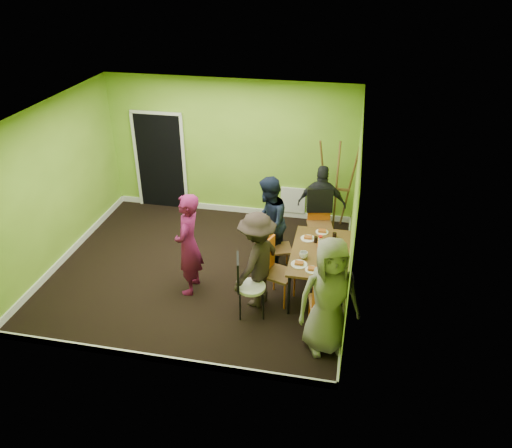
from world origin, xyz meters
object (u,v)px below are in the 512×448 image
(dining_table, at_px, (320,254))
(chair_back_end, at_px, (320,207))
(thermos, at_px, (320,244))
(chair_bentwood, at_px, (247,283))
(person_left_near, at_px, (257,260))
(chair_front_end, at_px, (325,301))
(chair_left_near, at_px, (275,267))
(person_back_end, at_px, (322,204))
(orange_bottle, at_px, (319,244))
(person_standing, at_px, (188,244))
(person_front_end, at_px, (329,297))
(chair_left_far, at_px, (276,244))
(person_left_far, at_px, (268,223))
(easel, at_px, (337,187))
(blue_bottle, at_px, (338,262))

(dining_table, bearing_deg, chair_back_end, 95.69)
(thermos, bearing_deg, chair_bentwood, -140.10)
(thermos, distance_m, person_left_near, 1.06)
(chair_front_end, bearing_deg, dining_table, 88.53)
(chair_front_end, relative_size, person_left_near, 0.64)
(chair_left_near, xyz_separation_m, person_back_end, (0.55, 1.94, 0.18))
(person_left_near, distance_m, person_back_end, 2.26)
(orange_bottle, bearing_deg, person_standing, -165.16)
(chair_left_near, height_order, person_front_end, person_front_end)
(person_left_near, relative_size, person_front_end, 0.91)
(person_standing, relative_size, person_left_near, 1.09)
(chair_back_end, height_order, orange_bottle, chair_back_end)
(chair_front_end, bearing_deg, person_back_end, 85.47)
(chair_left_near, bearing_deg, person_back_end, -178.56)
(orange_bottle, bearing_deg, chair_left_far, 158.42)
(person_left_far, distance_m, person_front_end, 2.24)
(easel, bearing_deg, blue_bottle, -85.78)
(chair_left_far, distance_m, easel, 1.88)
(chair_back_end, distance_m, easel, 0.67)
(person_standing, bearing_deg, easel, 136.48)
(person_back_end, bearing_deg, chair_left_near, 74.39)
(chair_back_end, relative_size, person_front_end, 0.65)
(chair_back_end, height_order, blue_bottle, chair_back_end)
(chair_back_end, distance_m, chair_bentwood, 2.40)
(chair_back_end, relative_size, person_standing, 0.66)
(chair_left_far, bearing_deg, thermos, 44.23)
(blue_bottle, xyz_separation_m, orange_bottle, (-0.34, 0.53, -0.05))
(dining_table, bearing_deg, chair_left_near, -153.73)
(chair_left_far, xyz_separation_m, orange_bottle, (0.74, -0.29, 0.27))
(chair_front_end, xyz_separation_m, person_standing, (-2.20, 0.63, 0.29))
(chair_bentwood, height_order, orange_bottle, chair_bentwood)
(easel, xyz_separation_m, person_front_end, (0.10, -3.33, -0.06))
(person_left_far, relative_size, person_left_near, 1.04)
(dining_table, distance_m, person_left_far, 1.14)
(chair_left_far, height_order, person_left_far, person_left_far)
(easel, height_order, person_left_far, easel)
(dining_table, bearing_deg, person_standing, -169.40)
(dining_table, xyz_separation_m, chair_left_near, (-0.67, -0.33, -0.11))
(chair_front_end, height_order, chair_bentwood, chair_front_end)
(dining_table, distance_m, person_back_end, 1.62)
(chair_left_far, bearing_deg, person_front_end, 10.93)
(chair_bentwood, height_order, easel, easel)
(chair_front_end, bearing_deg, chair_left_far, 112.41)
(chair_left_far, relative_size, blue_bottle, 5.17)
(chair_back_end, xyz_separation_m, person_standing, (-1.89, -1.82, 0.06))
(chair_back_end, bearing_deg, chair_bentwood, 56.82)
(chair_left_near, xyz_separation_m, chair_bentwood, (-0.35, -0.45, -0.03))
(person_back_end, bearing_deg, person_left_far, 50.18)
(easel, height_order, orange_bottle, easel)
(easel, distance_m, blue_bottle, 2.43)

